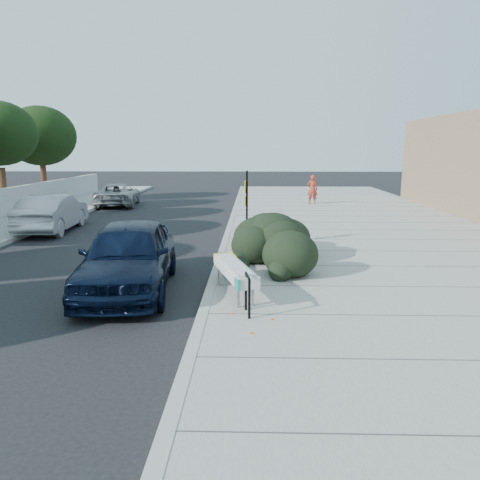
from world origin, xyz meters
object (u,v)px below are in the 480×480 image
object	(u,v)px
sign_post	(246,204)
suv_silver	(118,195)
bike_rack	(248,291)
pedestrian	(312,189)
bench	(235,270)
wagon_silver	(53,213)
sedan_navy	(129,256)

from	to	relation	value
sign_post	suv_silver	bearing A→B (deg)	130.31
bike_rack	pedestrian	bearing A→B (deg)	70.74
bench	bike_rack	xyz separation A→B (m)	(0.31, -1.29, -0.07)
bench	wagon_silver	bearing A→B (deg)	114.96
bike_rack	sedan_navy	world-z (taller)	sedan_navy
bike_rack	wagon_silver	world-z (taller)	wagon_silver
bench	sign_post	xyz separation A→B (m)	(0.19, 5.34, 0.89)
sedan_navy	wagon_silver	size ratio (longest dim) A/B	1.07
bike_rack	suv_silver	distance (m)	20.74
bike_rack	sedan_navy	distance (m)	3.56
bench	pedestrian	xyz separation A→B (m)	(3.95, 17.88, 0.30)
bike_rack	pedestrian	world-z (taller)	pedestrian
bench	wagon_silver	distance (m)	11.95
pedestrian	bike_rack	bearing A→B (deg)	83.89
bench	bike_rack	distance (m)	1.33
bike_rack	wagon_silver	size ratio (longest dim) A/B	0.17
suv_silver	pedestrian	world-z (taller)	pedestrian
sign_post	pedestrian	size ratio (longest dim) A/B	1.48
bench	suv_silver	bearing A→B (deg)	96.74
wagon_silver	suv_silver	size ratio (longest dim) A/B	0.97
wagon_silver	pedestrian	bearing A→B (deg)	-146.89
bike_rack	wagon_silver	bearing A→B (deg)	120.58
sign_post	sedan_navy	xyz separation A→B (m)	(-2.80, -4.60, -0.74)
sedan_navy	sign_post	bearing A→B (deg)	53.63
bike_rack	suv_silver	world-z (taller)	suv_silver
bench	pedestrian	world-z (taller)	pedestrian
bike_rack	sign_post	bearing A→B (deg)	82.54
sedan_navy	suv_silver	size ratio (longest dim) A/B	1.04
sign_post	sedan_navy	bearing A→B (deg)	-113.60
sedan_navy	wagon_silver	bearing A→B (deg)	118.22
sedan_navy	suv_silver	bearing A→B (deg)	101.80
sedan_navy	suv_silver	world-z (taller)	sedan_navy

